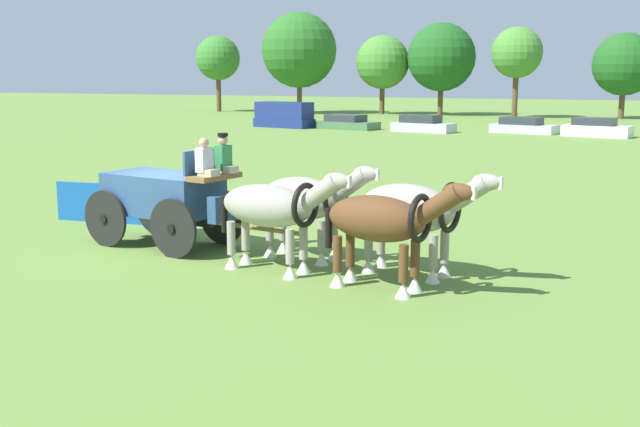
{
  "coord_description": "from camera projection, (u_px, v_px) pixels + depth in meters",
  "views": [
    {
      "loc": [
        10.37,
        -15.56,
        4.13
      ],
      "look_at": [
        4.36,
        -0.72,
        1.2
      ],
      "focal_mm": 43.42,
      "sensor_mm": 36.0,
      "label": 1
    }
  ],
  "objects": [
    {
      "name": "draft_horse_rear_off",
      "position": [
        272.0,
        209.0,
        16.0
      ],
      "size": [
        3.19,
        1.28,
        2.21
      ],
      "color": "#9E998E",
      "rests_on": "ground"
    },
    {
      "name": "tree_c",
      "position": [
        383.0,
        62.0,
        76.95
      ],
      "size": [
        5.31,
        5.31,
        7.79
      ],
      "color": "brown",
      "rests_on": "ground"
    },
    {
      "name": "parked_vehicle_c",
      "position": [
        422.0,
        125.0,
        54.37
      ],
      "size": [
        4.62,
        2.65,
        1.18
      ],
      "color": "silver",
      "rests_on": "ground"
    },
    {
      "name": "tree_d",
      "position": [
        442.0,
        57.0,
        74.81
      ],
      "size": [
        6.59,
        6.59,
        8.88
      ],
      "color": "brown",
      "rests_on": "ground"
    },
    {
      "name": "tree_b",
      "position": [
        299.0,
        50.0,
        77.83
      ],
      "size": [
        7.55,
        7.55,
        10.11
      ],
      "color": "brown",
      "rests_on": "ground"
    },
    {
      "name": "parked_vehicle_b",
      "position": [
        347.0,
        123.0,
        57.14
      ],
      "size": [
        4.79,
        2.91,
        1.05
      ],
      "color": "#477047",
      "rests_on": "ground"
    },
    {
      "name": "tree_f",
      "position": [
        624.0,
        64.0,
        68.82
      ],
      "size": [
        5.56,
        5.56,
        7.63
      ],
      "color": "brown",
      "rests_on": "ground"
    },
    {
      "name": "parked_vehicle_d",
      "position": [
        523.0,
        126.0,
        53.3
      ],
      "size": [
        4.68,
        2.76,
        1.1
      ],
      "color": "silver",
      "rests_on": "ground"
    },
    {
      "name": "draft_horse_lead_near",
      "position": [
        413.0,
        211.0,
        15.7
      ],
      "size": [
        3.12,
        1.37,
        2.23
      ],
      "color": "#9E998E",
      "rests_on": "ground"
    },
    {
      "name": "show_wagon",
      "position": [
        168.0,
        196.0,
        18.45
      ],
      "size": [
        5.82,
        2.4,
        2.76
      ],
      "color": "#2D4C7A",
      "rests_on": "ground"
    },
    {
      "name": "tree_e",
      "position": [
        517.0,
        53.0,
        70.39
      ],
      "size": [
        4.64,
        4.64,
        8.24
      ],
      "color": "brown",
      "rests_on": "ground"
    },
    {
      "name": "tree_a",
      "position": [
        218.0,
        58.0,
        81.95
      ],
      "size": [
        4.68,
        4.68,
        7.97
      ],
      "color": "brown",
      "rests_on": "ground"
    },
    {
      "name": "parked_vehicle_e",
      "position": [
        596.0,
        128.0,
        50.34
      ],
      "size": [
        4.51,
        2.63,
        1.22
      ],
      "color": "white",
      "rests_on": "ground"
    },
    {
      "name": "ground_plane",
      "position": [
        165.0,
        245.0,
        18.76
      ],
      "size": [
        220.0,
        220.0,
        0.0
      ],
      "primitive_type": "plane",
      "color": "olive"
    },
    {
      "name": "draft_horse_rear_near",
      "position": [
        307.0,
        201.0,
        17.09
      ],
      "size": [
        3.01,
        1.29,
        2.2
      ],
      "color": "#9E998E",
      "rests_on": "ground"
    },
    {
      "name": "sponsor_banner",
      "position": [
        107.0,
        203.0,
        21.45
      ],
      "size": [
        3.19,
        0.35,
        1.1
      ],
      "primitive_type": "cube",
      "rotation": [
        0.0,
        0.0,
        0.09
      ],
      "color": "#1959B2",
      "rests_on": "ground"
    },
    {
      "name": "parked_vehicle_a",
      "position": [
        284.0,
        115.0,
        58.76
      ],
      "size": [
        4.92,
        2.75,
        1.92
      ],
      "color": "navy",
      "rests_on": "ground"
    },
    {
      "name": "draft_horse_lead_off",
      "position": [
        383.0,
        222.0,
        14.62
      ],
      "size": [
        3.07,
        1.26,
        2.2
      ],
      "color": "brown",
      "rests_on": "ground"
    }
  ]
}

